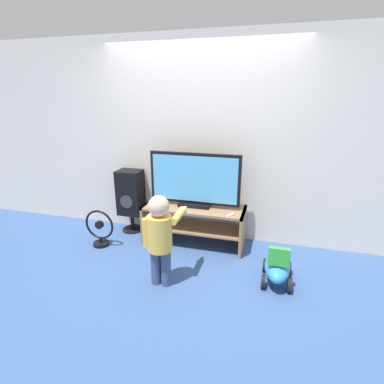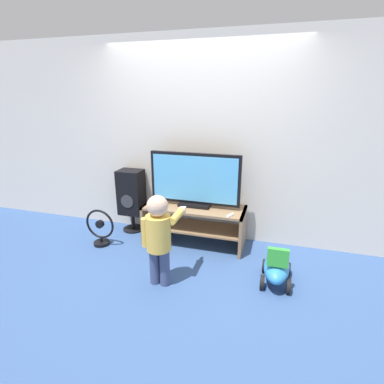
# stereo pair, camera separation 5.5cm
# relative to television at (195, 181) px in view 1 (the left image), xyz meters

# --- Properties ---
(ground_plane) EXTENTS (16.00, 16.00, 0.00)m
(ground_plane) POSITION_rel_television_xyz_m (0.00, -0.27, -0.85)
(ground_plane) COLOR #38568C
(wall_back) EXTENTS (10.00, 0.06, 2.60)m
(wall_back) POSITION_rel_television_xyz_m (0.00, 0.31, 0.45)
(wall_back) COLOR silver
(wall_back) RESTS_ON ground_plane
(tv_stand) EXTENTS (1.29, 0.50, 0.52)m
(tv_stand) POSITION_rel_television_xyz_m (0.00, -0.02, -0.51)
(tv_stand) COLOR #93704C
(tv_stand) RESTS_ON ground_plane
(television) EXTENTS (1.15, 0.20, 0.69)m
(television) POSITION_rel_television_xyz_m (0.00, 0.00, 0.00)
(television) COLOR black
(television) RESTS_ON tv_stand
(game_console) EXTENTS (0.05, 0.16, 0.04)m
(game_console) POSITION_rel_television_xyz_m (-0.37, -0.14, -0.32)
(game_console) COLOR white
(game_console) RESTS_ON tv_stand
(remote_primary) EXTENTS (0.08, 0.13, 0.03)m
(remote_primary) POSITION_rel_television_xyz_m (0.50, -0.21, -0.33)
(remote_primary) COLOR white
(remote_primary) RESTS_ON tv_stand
(child) EXTENTS (0.37, 0.53, 0.97)m
(child) POSITION_rel_television_xyz_m (-0.09, -0.97, -0.28)
(child) COLOR #3F4C72
(child) RESTS_ON ground_plane
(speaker_tower) EXTENTS (0.33, 0.30, 0.89)m
(speaker_tower) POSITION_rel_television_xyz_m (-0.96, 0.12, -0.30)
(speaker_tower) COLOR black
(speaker_tower) RESTS_ON ground_plane
(floor_fan) EXTENTS (0.40, 0.20, 0.49)m
(floor_fan) POSITION_rel_television_xyz_m (-1.15, -0.41, -0.63)
(floor_fan) COLOR black
(floor_fan) RESTS_ON ground_plane
(ride_on_toy) EXTENTS (0.30, 0.58, 0.47)m
(ride_on_toy) POSITION_rel_television_xyz_m (1.06, -0.61, -0.68)
(ride_on_toy) COLOR #338CD1
(ride_on_toy) RESTS_ON ground_plane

